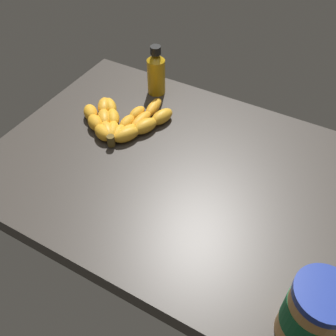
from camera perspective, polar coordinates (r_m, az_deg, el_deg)
The scene contains 4 objects.
ground_plane at distance 93.25cm, azimuth 3.15°, elevation -1.59°, with size 97.76×65.56×4.59cm, color #38332D.
banana_bunch at distance 103.68cm, azimuth -7.08°, elevation 6.97°, with size 24.17×23.29×3.68cm.
peanut_butter_jar at distance 68.13cm, azimuth 20.88°, elevation -19.73°, with size 9.47×9.47×14.82cm.
honey_bottle at distance 113.16cm, azimuth -1.79°, elevation 14.12°, with size 5.23×5.23×14.83cm.
Camera 1 is at (26.24, -57.22, 66.51)cm, focal length 40.70 mm.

